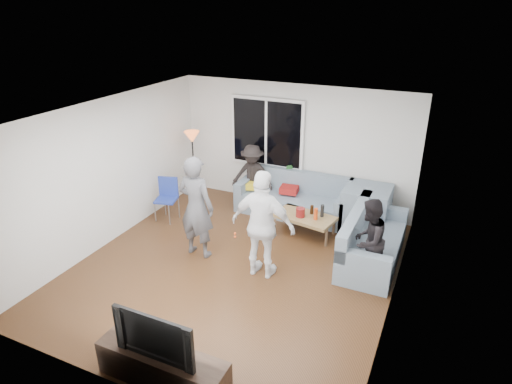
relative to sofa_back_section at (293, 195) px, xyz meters
The scene contains 30 objects.
floor 2.32m from the sofa_back_section, 94.13° to the right, with size 5.00×5.50×0.04m, color #56351C.
ceiling 3.16m from the sofa_back_section, 94.13° to the right, with size 5.00×5.50×0.04m, color white.
wall_back 1.02m from the sofa_back_section, 108.16° to the left, with size 5.00×0.04×2.60m, color silver.
wall_front 5.12m from the sofa_back_section, 91.86° to the right, with size 5.00×0.04×2.60m, color silver.
wall_left 3.62m from the sofa_back_section, 139.78° to the right, with size 0.04×5.50×2.60m, color silver.
wall_right 3.39m from the sofa_back_section, 43.93° to the right, with size 0.04×5.50×2.60m, color silver.
window_frame 1.42m from the sofa_back_section, 151.20° to the left, with size 1.62×0.06×1.47m, color white.
window_glass 1.41m from the sofa_back_section, 153.55° to the left, with size 1.50×0.02×1.35m, color black.
window_mullion 1.41m from the sofa_back_section, 154.16° to the left, with size 0.05×0.03×1.35m, color white.
radiator 0.86m from the sofa_back_section, 153.55° to the left, with size 1.30×0.12×0.62m, color silver.
potted_plant 0.56m from the sofa_back_section, 123.99° to the left, with size 0.18×0.15×0.33m, color #276329.
vase 0.96m from the sofa_back_section, 157.52° to the left, with size 0.17×0.17×0.18m, color white.
sofa_back_section is the anchor object (origin of this frame).
sofa_right_section 2.15m from the sofa_back_section, 30.28° to the right, with size 0.85×2.00×0.85m, color slate, non-canonical shape.
sofa_corner 1.50m from the sofa_back_section, ahead, with size 0.85×0.85×0.85m, color slate.
cushion_yellow 0.92m from the sofa_back_section, behind, with size 0.38×0.32×0.14m, color gold.
cushion_red 0.15m from the sofa_back_section, 149.73° to the left, with size 0.36×0.30×0.13m, color maroon.
coffee_table 0.92m from the sofa_back_section, 54.90° to the right, with size 1.10×0.60×0.40m, color #A27E4E.
pitcher 0.92m from the sofa_back_section, 60.90° to the right, with size 0.17×0.17×0.17m, color maroon.
side_chair 2.56m from the sofa_back_section, 149.87° to the right, with size 0.40×0.40×0.86m, color #223696, non-canonical shape.
floor_lamp 2.25m from the sofa_back_section, behind, with size 0.32×0.32×1.56m, color #D55C28, non-canonical shape.
player_left 2.40m from the sofa_back_section, 113.83° to the right, with size 0.66×0.43×1.80m, color #4B4B50.
player_right 2.33m from the sofa_back_section, 81.80° to the right, with size 1.05×0.44×1.79m, color white.
spectator_right 2.52m from the sofa_back_section, 42.31° to the right, with size 0.67×0.52×1.37m, color black.
spectator_back 0.96m from the sofa_back_section, behind, with size 0.88×0.51×1.37m, color black.
tv_console 4.78m from the sofa_back_section, 87.94° to the right, with size 1.60×0.40×0.44m, color #37271B.
television 4.78m from the sofa_back_section, 87.94° to the right, with size 1.02×0.13×0.59m, color black.
bottle_c 0.86m from the sofa_back_section, 45.03° to the right, with size 0.07×0.07×0.17m, color black.
bottle_d 1.09m from the sofa_back_section, 47.11° to the right, with size 0.07×0.07×0.22m, color #F74C16.
bottle_e 1.04m from the sofa_back_section, 38.03° to the right, with size 0.07×0.07×0.24m, color black.
Camera 1 is at (2.90, -5.53, 4.10)m, focal length 30.86 mm.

